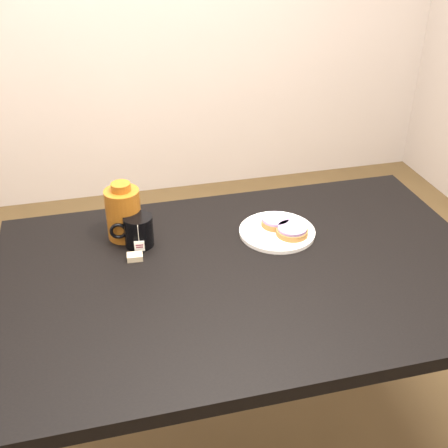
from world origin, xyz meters
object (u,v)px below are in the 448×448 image
object	(u,v)px
plate	(277,231)
teabag_pouch	(135,257)
bagel_package	(123,213)
table	(247,292)
mug	(138,231)
bagel_front	(292,231)
bagel_back	(276,222)

from	to	relation	value
plate	teabag_pouch	world-z (taller)	teabag_pouch
teabag_pouch	bagel_package	size ratio (longest dim) A/B	0.25
table	plate	xyz separation A→B (m)	(0.14, 0.16, 0.09)
plate	bagel_package	world-z (taller)	bagel_package
plate	teabag_pouch	bearing A→B (deg)	-175.57
bagel_package	plate	bearing A→B (deg)	-12.38
table	mug	size ratio (longest dim) A/B	10.44
plate	bagel_front	distance (m)	0.05
teabag_pouch	bagel_front	bearing A→B (deg)	-0.09
plate	mug	distance (m)	0.43
plate	bagel_package	distance (m)	0.48
mug	teabag_pouch	world-z (taller)	mug
bagel_back	teabag_pouch	size ratio (longest dim) A/B	2.26
bagel_front	teabag_pouch	distance (m)	0.48
plate	bagel_front	world-z (taller)	bagel_front
teabag_pouch	table	bearing A→B (deg)	-22.19
plate	teabag_pouch	xyz separation A→B (m)	(-0.45, -0.03, 0.00)
bagel_back	teabag_pouch	xyz separation A→B (m)	(-0.45, -0.06, -0.02)
bagel_back	bagel_front	bearing A→B (deg)	-64.01
plate	mug	size ratio (longest dim) A/B	1.76
table	bagel_package	distance (m)	0.44
plate	bagel_front	size ratio (longest dim) A/B	1.91
table	plate	size ratio (longest dim) A/B	5.93
table	bagel_back	xyz separation A→B (m)	(0.15, 0.19, 0.11)
mug	teabag_pouch	distance (m)	0.09
plate	bagel_package	bearing A→B (deg)	167.62
bagel_front	teabag_pouch	bearing A→B (deg)	179.91
mug	bagel_package	world-z (taller)	bagel_package
mug	bagel_front	bearing A→B (deg)	-3.11
bagel_front	table	bearing A→B (deg)	-145.25
teabag_pouch	mug	bearing A→B (deg)	74.70
table	bagel_front	world-z (taller)	bagel_front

